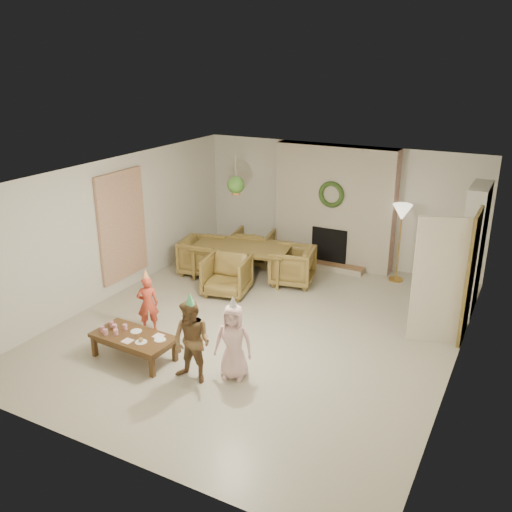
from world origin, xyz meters
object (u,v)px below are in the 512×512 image
Objects in this scene: dining_chair_left at (202,256)px; child_red at (148,304)px; child_plaid at (192,342)px; dining_chair_right at (292,266)px; child_pink at (233,342)px; dining_table at (241,262)px; dining_chair_near at (227,275)px; coffee_table_top at (133,337)px; dining_chair_far at (253,247)px.

child_red reaches higher than dining_chair_left.
child_plaid is at bearing 106.92° from child_red.
child_pink is at bearing -0.09° from dining_chair_right.
child_red is at bearing 149.61° from child_pink.
dining_chair_right reaches higher than dining_table.
dining_chair_near reaches higher than coffee_table_top.
dining_chair_near is 1.17m from dining_chair_left.
child_plaid is (2.04, -3.36, 0.22)m from dining_chair_left.
dining_chair_right is 0.69× the size of child_plaid.
child_pink is (1.82, -3.99, 0.17)m from dining_chair_far.
dining_chair_left is 0.75× the size of child_pink.
child_plaid is (1.44, -0.87, 0.12)m from child_red.
dining_table is at bearing -90.00° from dining_chair_right.
child_plaid is 0.56m from child_pink.
dining_chair_far reaches higher than dining_table.
dining_chair_right is 3.73m from child_plaid.
dining_chair_left is 3.91m from child_pink.
dining_chair_right is at bearing 79.43° from coffee_table_top.
dining_table is at bearing -136.54° from child_red.
dining_chair_far is at bearing 96.99° from coffee_table_top.
child_plaid is at bearing -79.46° from dining_chair_near.
child_pink is (1.88, -0.54, 0.07)m from child_red.
child_plaid is at bearing -157.15° from child_pink.
dining_chair_left is 2.56m from child_red.
child_plaid reaches higher than dining_table.
dining_chair_left is 0.86× the size of child_red.
child_pink reaches higher than dining_chair_right.
child_pink is (0.44, 0.34, -0.05)m from child_plaid.
dining_chair_far is 0.75× the size of child_pink.
child_pink is (1.51, -2.36, 0.17)m from dining_chair_near.
dining_chair_left and dining_chair_right have the same top height.
dining_chair_right is at bearing -90.00° from dining_chair_left.
dining_chair_left is at bearing 114.86° from child_pink.
child_red is at bearing -34.47° from dining_chair_right.
dining_chair_right is 0.66× the size of coffee_table_top.
dining_chair_near is 2.91m from child_plaid.
dining_chair_near is 1.00× the size of dining_chair_right.
child_plaid is at bearing 96.71° from dining_chair_far.
coffee_table_top is at bearing 175.20° from child_pink.
child_red reaches higher than coffee_table_top.
child_red is (0.60, -2.49, 0.10)m from dining_chair_left.
dining_chair_left is 3.93m from child_plaid.
dining_chair_right is at bearing 0.00° from dining_table.
child_plaid is (1.38, -4.33, 0.22)m from dining_chair_far.
dining_table is 1.04m from dining_chair_right.
dining_table is at bearing 90.00° from dining_chair_near.
coffee_table_top is at bearing -101.31° from dining_chair_near.
dining_chair_far is 1.00× the size of dining_chair_right.
dining_table is 2.02× the size of child_red.
child_pink reaches higher than dining_chair_near.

